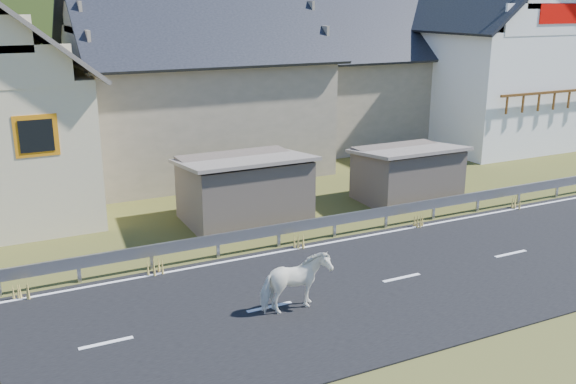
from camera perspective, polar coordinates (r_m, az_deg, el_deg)
ground at (r=18.09m, az=10.05°, el=-7.64°), size 160.00×160.00×0.00m
road at (r=18.09m, az=10.05°, el=-7.59°), size 60.00×7.00×0.04m
lane_markings at (r=18.08m, az=10.06°, el=-7.51°), size 60.00×6.60×0.01m
guardrail at (r=20.74m, az=4.19°, el=-2.55°), size 28.10×0.09×0.75m
shed_left at (r=22.15m, az=-3.94°, el=0.16°), size 4.30×3.30×2.40m
shed_right at (r=24.86m, az=10.52°, el=1.51°), size 3.80×2.90×2.20m
house_stone_a at (r=29.72m, az=-8.60°, el=11.16°), size 10.80×9.80×8.90m
house_stone_b at (r=35.79m, az=6.13°, el=11.51°), size 9.80×8.80×8.10m
house_white at (r=36.98m, az=16.82°, el=12.36°), size 8.80×10.80×9.70m
mountain at (r=195.71m, az=-21.60°, el=7.40°), size 440.00×280.00×260.00m
horse at (r=15.75m, az=0.65°, el=-8.09°), size 0.87×1.77×1.46m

